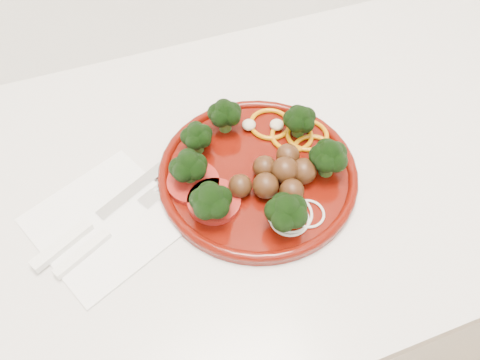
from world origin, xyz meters
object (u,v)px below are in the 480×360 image
object	(u,v)px
napkin	(106,221)
knife	(86,227)
fork	(97,241)
plate	(257,168)

from	to	relation	value
napkin	knife	xyz separation A→B (m)	(-0.03, -0.00, 0.01)
napkin	fork	xyz separation A→B (m)	(-0.02, -0.03, 0.01)
napkin	knife	distance (m)	0.03
plate	napkin	size ratio (longest dim) A/B	1.63
napkin	knife	size ratio (longest dim) A/B	0.86
napkin	fork	distance (m)	0.03
plate	fork	distance (m)	0.23
napkin	knife	world-z (taller)	knife
knife	plate	bearing A→B (deg)	-27.23
knife	fork	bearing A→B (deg)	-97.00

